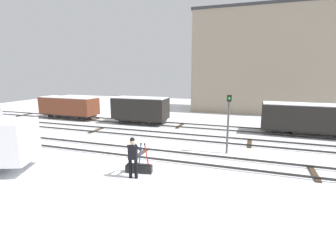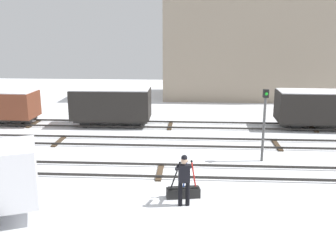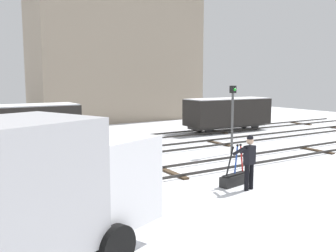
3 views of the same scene
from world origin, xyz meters
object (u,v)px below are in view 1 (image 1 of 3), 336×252
(freight_car_far_end, at_px, (307,117))
(freight_car_near_switch, at_px, (140,109))
(rail_worker, at_px, (133,155))
(freight_car_back_track, at_px, (69,106))
(switch_lever_frame, at_px, (139,167))
(signal_post, at_px, (228,118))

(freight_car_far_end, height_order, freight_car_near_switch, freight_car_near_switch)
(rail_worker, height_order, freight_car_far_end, freight_car_far_end)
(rail_worker, height_order, freight_car_near_switch, freight_car_near_switch)
(rail_worker, xyz_separation_m, freight_car_back_track, (-12.66, 11.05, 0.19))
(switch_lever_frame, height_order, freight_car_near_switch, freight_car_near_switch)
(switch_lever_frame, height_order, freight_car_far_end, freight_car_far_end)
(rail_worker, xyz_separation_m, signal_post, (3.55, 4.86, 1.03))
(signal_post, xyz_separation_m, freight_car_far_end, (5.08, 6.20, -0.75))
(rail_worker, height_order, freight_car_back_track, freight_car_back_track)
(freight_car_far_end, bearing_deg, freight_car_back_track, -178.65)
(freight_car_back_track, height_order, freight_car_far_end, freight_car_far_end)
(signal_post, height_order, freight_car_back_track, signal_post)
(freight_car_back_track, bearing_deg, signal_post, -19.02)
(freight_car_near_switch, bearing_deg, freight_car_far_end, -0.90)
(rail_worker, relative_size, freight_car_back_track, 0.31)
(signal_post, bearing_deg, freight_car_far_end, 50.66)
(freight_car_far_end, bearing_deg, signal_post, -127.99)
(switch_lever_frame, bearing_deg, freight_car_back_track, 130.66)
(signal_post, height_order, freight_car_far_end, signal_post)
(freight_car_far_end, bearing_deg, switch_lever_frame, -128.41)
(switch_lever_frame, distance_m, signal_post, 5.84)
(rail_worker, relative_size, freight_car_far_end, 0.29)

